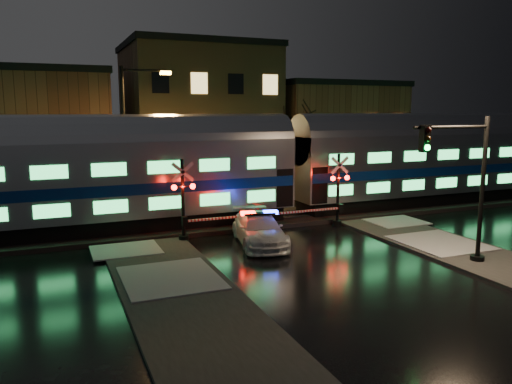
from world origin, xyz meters
The scene contains 13 objects.
ground centered at (0.00, 0.00, 0.00)m, with size 120.00×120.00×0.00m, color black.
ballast centered at (0.00, 5.00, 0.12)m, with size 90.00×4.20×0.24m, color black.
sidewalk_left centered at (-6.50, -6.00, 0.06)m, with size 4.00×20.00×0.12m, color #2D2D2D.
sidewalk_right centered at (6.50, -6.00, 0.06)m, with size 4.00×20.00×0.12m, color #2D2D2D.
building_left centered at (-13.00, 22.00, 4.50)m, with size 14.00×10.00×9.00m, color brown.
building_mid centered at (2.00, 22.50, 5.75)m, with size 12.00×11.00×11.50m, color brown.
building_right centered at (15.00, 22.00, 4.25)m, with size 12.00×10.00×8.50m, color brown.
train centered at (2.52, 5.00, 3.38)m, with size 51.00×3.12×5.92m.
police_car centered at (-1.37, 0.50, 0.74)m, with size 2.95×5.34×1.63m.
crossing_signal_right centered at (3.80, 2.30, 1.66)m, with size 5.66×0.65×4.01m.
crossing_signal_left centered at (-4.23, 2.31, 1.68)m, with size 5.73×0.65×4.06m.
traffic_light centered at (5.02, -5.79, 3.26)m, with size 3.96×0.71×6.13m.
streetlight centered at (-6.02, 9.00, 5.11)m, with size 2.96×0.31×8.87m.
Camera 1 is at (-10.45, -20.88, 6.40)m, focal length 35.00 mm.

